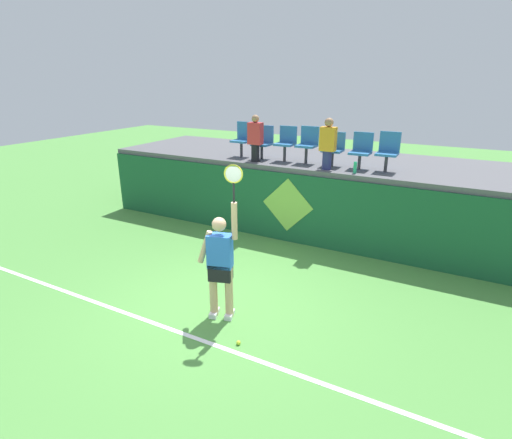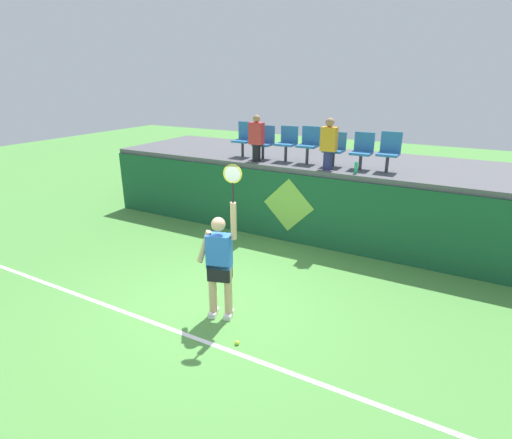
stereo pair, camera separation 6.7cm
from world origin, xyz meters
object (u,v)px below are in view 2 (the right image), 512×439
object	(u,v)px
spectator_0	(256,138)
tennis_ball	(237,343)
stadium_chair_5	(362,149)
stadium_chair_4	(335,148)
stadium_chair_0	(244,137)
tennis_player	(220,262)
spectator_1	(329,143)
stadium_chair_3	(309,143)
stadium_chair_1	(264,141)
water_bottle	(356,168)
stadium_chair_2	(287,141)
stadium_chair_6	(389,150)

from	to	relation	value
spectator_0	tennis_ball	bearing A→B (deg)	-64.52
stadium_chair_5	stadium_chair_4	bearing A→B (deg)	-179.63
stadium_chair_0	spectator_0	size ratio (longest dim) A/B	0.79
tennis_player	spectator_1	distance (m)	4.01
tennis_player	stadium_chair_3	xyz separation A→B (m)	(-0.25, 4.19, 1.28)
stadium_chair_1	spectator_1	xyz separation A→B (m)	(1.82, -0.44, 0.14)
stadium_chair_3	stadium_chair_4	distance (m)	0.64
tennis_player	spectator_0	world-z (taller)	spectator_0
tennis_ball	spectator_0	xyz separation A→B (m)	(-2.05, 4.31, 2.30)
water_bottle	stadium_chair_3	xyz separation A→B (m)	(-1.30, 0.52, 0.36)
tennis_player	water_bottle	xyz separation A→B (m)	(1.04, 3.67, 0.91)
stadium_chair_2	stadium_chair_4	xyz separation A→B (m)	(1.19, -0.00, -0.05)
tennis_ball	stadium_chair_1	xyz separation A→B (m)	(-2.05, 4.71, 2.17)
spectator_1	stadium_chair_4	bearing A→B (deg)	90.00
tennis_player	water_bottle	bearing A→B (deg)	74.11
stadium_chair_2	spectator_1	distance (m)	1.27
stadium_chair_2	stadium_chair_3	xyz separation A→B (m)	(0.56, 0.00, 0.01)
water_bottle	stadium_chair_6	size ratio (longest dim) A/B	0.29
stadium_chair_2	spectator_0	world-z (taller)	spectator_0
spectator_1	stadium_chair_5	bearing A→B (deg)	35.14
stadium_chair_2	tennis_player	bearing A→B (deg)	-79.08
stadium_chair_2	stadium_chair_5	size ratio (longest dim) A/B	1.04
tennis_ball	spectator_1	xyz separation A→B (m)	(-0.24, 4.27, 2.31)
spectator_1	stadium_chair_0	bearing A→B (deg)	169.52
stadium_chair_1	stadium_chair_6	bearing A→B (deg)	0.02
stadium_chair_2	stadium_chair_5	world-z (taller)	stadium_chair_2
tennis_ball	water_bottle	bearing A→B (deg)	84.23
stadium_chair_1	tennis_player	bearing A→B (deg)	-71.13
stadium_chair_5	stadium_chair_3	bearing A→B (deg)	-179.94
tennis_ball	stadium_chair_5	distance (m)	5.20
stadium_chair_4	stadium_chair_5	size ratio (longest dim) A/B	0.96
water_bottle	stadium_chair_1	world-z (taller)	stadium_chair_1
tennis_ball	stadium_chair_4	world-z (taller)	stadium_chair_4
stadium_chair_4	stadium_chair_1	bearing A→B (deg)	179.86
stadium_chair_3	spectator_1	distance (m)	0.78
stadium_chair_1	spectator_0	bearing A→B (deg)	-90.00
spectator_1	tennis_player	bearing A→B (deg)	-95.85
stadium_chair_3	water_bottle	bearing A→B (deg)	-21.91
stadium_chair_3	stadium_chair_6	distance (m)	1.84
water_bottle	stadium_chair_2	xyz separation A→B (m)	(-1.85, 0.52, 0.35)
stadium_chair_5	spectator_1	world-z (taller)	spectator_1
stadium_chair_5	spectator_1	xyz separation A→B (m)	(-0.63, -0.44, 0.15)
stadium_chair_2	stadium_chair_4	size ratio (longest dim) A/B	1.09
tennis_ball	spectator_0	size ratio (longest dim) A/B	0.06
tennis_ball	stadium_chair_0	xyz separation A→B (m)	(-2.64, 4.72, 2.21)
stadium_chair_0	stadium_chair_5	world-z (taller)	stadium_chair_0
tennis_ball	stadium_chair_3	xyz separation A→B (m)	(-0.87, 4.71, 2.21)
tennis_ball	stadium_chair_2	bearing A→B (deg)	106.86
stadium_chair_4	stadium_chair_3	bearing A→B (deg)	179.76
tennis_player	spectator_0	distance (m)	4.27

